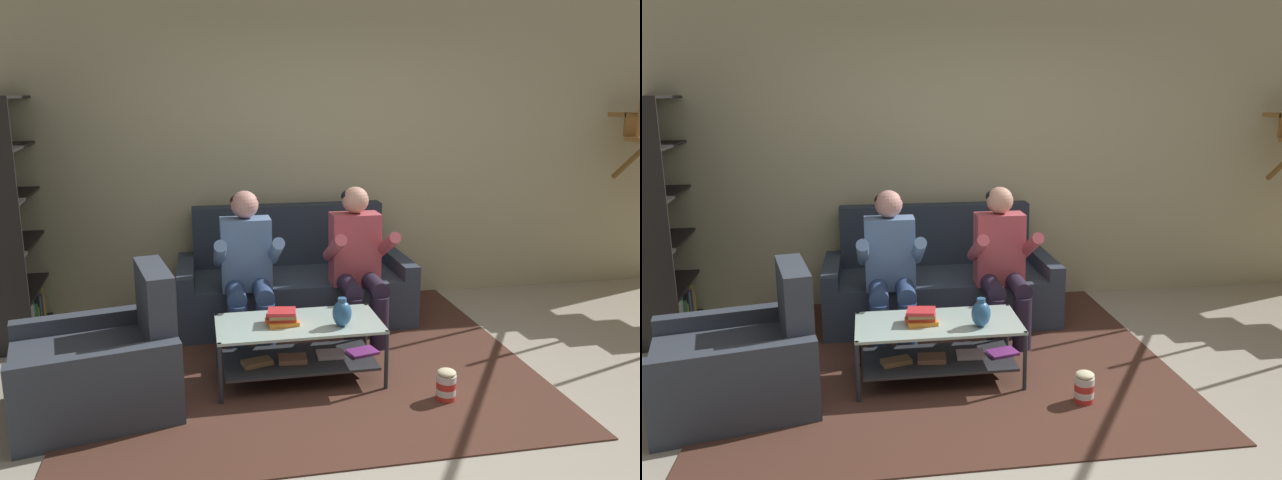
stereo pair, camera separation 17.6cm
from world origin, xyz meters
TOP-DOWN VIEW (x-y plane):
  - ground at (0.00, 0.00)m, footprint 16.80×16.80m
  - back_partition at (0.00, 2.46)m, footprint 8.40×0.12m
  - couch at (-0.31, 1.94)m, footprint 1.92×0.87m
  - person_seated_left at (-0.74, 1.41)m, footprint 0.50×0.58m
  - person_seated_right at (0.12, 1.41)m, footprint 0.50×0.58m
  - coffee_table at (-0.46, 0.73)m, footprint 1.10×0.55m
  - area_rug at (-0.39, 1.20)m, footprint 3.10×3.15m
  - vase at (-0.20, 0.61)m, footprint 0.13×0.13m
  - book_stack at (-0.58, 0.72)m, footprint 0.22×0.19m
  - bookshelf at (-2.53, 1.98)m, footprint 0.35×1.06m
  - armchair at (-1.70, 0.55)m, footprint 1.07×0.98m
  - popcorn_tub at (0.39, 0.25)m, footprint 0.12×0.12m

SIDE VIEW (x-z plane):
  - ground at x=0.00m, z-range 0.00..0.00m
  - area_rug at x=-0.39m, z-range 0.00..0.01m
  - popcorn_tub at x=0.39m, z-range 0.00..0.21m
  - coffee_table at x=-0.46m, z-range 0.06..0.47m
  - armchair at x=-1.70m, z-range -0.16..0.70m
  - couch at x=-0.31m, z-range -0.17..0.77m
  - book_stack at x=-0.58m, z-range 0.41..0.50m
  - vase at x=-0.20m, z-range 0.40..0.59m
  - person_seated_left at x=-0.74m, z-range 0.05..1.23m
  - person_seated_right at x=0.12m, z-range 0.05..1.23m
  - bookshelf at x=-2.53m, z-range -0.20..1.67m
  - back_partition at x=0.00m, z-range 0.00..2.90m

